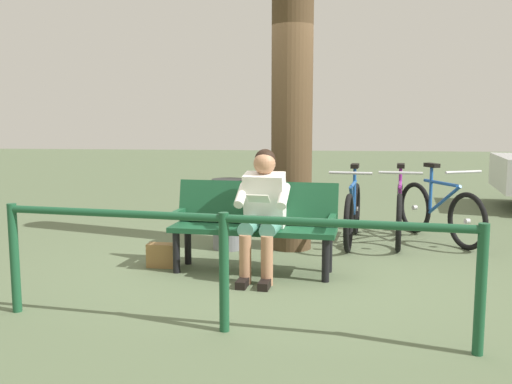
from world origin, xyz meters
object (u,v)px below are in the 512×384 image
bench (255,220)px  handbag (163,255)px  tree_trunk (292,95)px  bicycle_purple (399,213)px  bicycle_blue (439,211)px  litter_bin (228,214)px  person_reading (263,207)px  bicycle_orange (353,213)px

bench → handbag: 1.01m
tree_trunk → bicycle_purple: 1.94m
handbag → bicycle_blue: bicycle_blue is taller
bicycle_purple → litter_bin: bearing=-65.9°
person_reading → bicycle_purple: bearing=-126.8°
person_reading → bicycle_orange: person_reading is taller
person_reading → bicycle_orange: bearing=-115.4°
bicycle_blue → tree_trunk: bearing=-96.3°
tree_trunk → litter_bin: tree_trunk is taller
tree_trunk → bicycle_blue: size_ratio=2.24×
person_reading → litter_bin: 1.20m
handbag → bicycle_blue: bearing=-152.8°
person_reading → bicycle_purple: 2.23m
handbag → bicycle_purple: bicycle_purple is taller
bicycle_blue → bicycle_orange: (1.06, 0.22, 0.00)m
bench → litter_bin: 0.98m
bicycle_purple → person_reading: bearing=-34.3°
litter_bin → bicycle_blue: size_ratio=0.52×
bench → bicycle_purple: bicycle_purple is taller
bicycle_purple → bicycle_orange: 0.57m
bicycle_orange → bench: bearing=-28.7°
person_reading → handbag: (1.03, -0.19, -0.54)m
tree_trunk → litter_bin: 1.52m
bench → handbag: bearing=5.0°
person_reading → tree_trunk: tree_trunk is taller
handbag → litter_bin: 1.06m
bench → bicycle_purple: (-1.60, -1.44, -0.15)m
bench → bicycle_purple: bearing=-131.8°
litter_bin → handbag: bearing=58.1°
handbag → bicycle_orange: size_ratio=0.18×
person_reading → tree_trunk: 1.60m
person_reading → bicycle_orange: 1.83m
person_reading → bicycle_purple: size_ratio=0.72×
bicycle_orange → person_reading: bearing=-22.9°
bicycle_blue → litter_bin: bearing=-98.9°
bicycle_purple → bench: bearing=-39.4°
litter_bin → bicycle_orange: 1.51m
litter_bin → bicycle_orange: size_ratio=0.48×
bench → litter_bin: bench is taller
handbag → tree_trunk: tree_trunk is taller
person_reading → litter_bin: bearing=-59.0°
bench → tree_trunk: 1.62m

